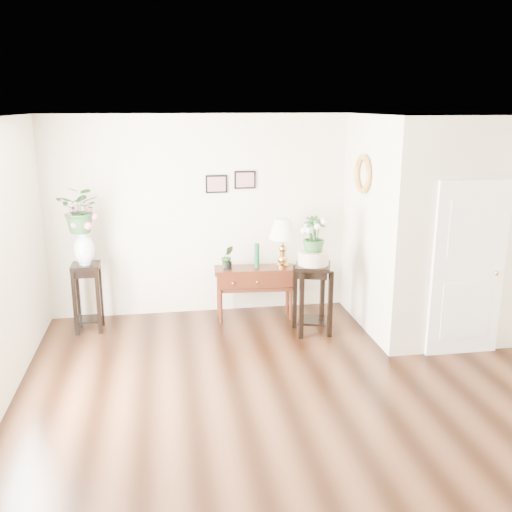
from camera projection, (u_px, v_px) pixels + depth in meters
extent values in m
cube|color=#492917|center=(308.00, 398.00, 5.86)|extent=(6.00, 5.50, 0.02)
cube|color=white|center=(315.00, 118.00, 5.14)|extent=(6.00, 5.50, 0.02)
cube|color=silver|center=(262.00, 214.00, 8.12)|extent=(6.00, 0.02, 2.80)
cube|color=silver|center=(451.00, 415.00, 2.87)|extent=(6.00, 0.02, 2.80)
cube|color=silver|center=(432.00, 223.00, 7.52)|extent=(1.80, 1.95, 2.80)
cube|color=white|center=(468.00, 269.00, 6.66)|extent=(0.90, 0.05, 2.10)
cube|color=black|center=(216.00, 184.00, 7.88)|extent=(0.30, 0.02, 0.25)
cube|color=black|center=(245.00, 180.00, 7.93)|extent=(0.30, 0.02, 0.25)
torus|color=gold|center=(363.00, 174.00, 7.32)|extent=(0.07, 0.51, 0.51)
cube|color=#3E140E|center=(255.00, 293.00, 7.95)|extent=(1.13, 0.45, 0.74)
cube|color=tan|center=(283.00, 242.00, 7.82)|extent=(0.51, 0.51, 0.68)
cylinder|color=#144E2B|center=(257.00, 256.00, 7.81)|extent=(0.09, 0.09, 0.34)
imported|color=#254A22|center=(227.00, 258.00, 7.75)|extent=(0.19, 0.16, 0.31)
cube|color=black|center=(88.00, 297.00, 7.50)|extent=(0.36, 0.36, 0.92)
imported|color=#254A22|center=(81.00, 211.00, 7.20)|extent=(0.65, 0.61, 0.60)
cube|color=black|center=(312.00, 299.00, 7.43)|extent=(0.55, 0.55, 0.93)
cylinder|color=beige|center=(313.00, 258.00, 7.29)|extent=(0.52, 0.52, 0.18)
imported|color=#254A22|center=(314.00, 236.00, 7.22)|extent=(0.30, 0.30, 0.50)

